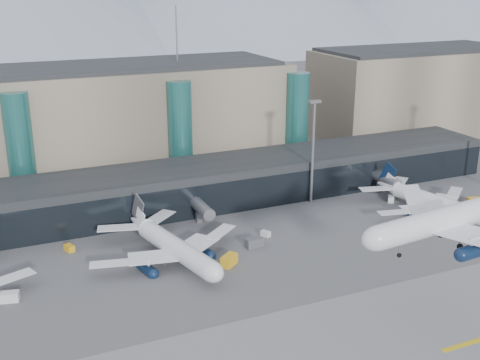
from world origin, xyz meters
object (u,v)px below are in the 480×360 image
(veh_d, at_px, (391,199))
(veh_h, at_px, (229,260))
(veh_a, at_px, (10,297))
(lightmast_mid, at_px, (313,146))
(jet_parked_mid, at_px, (167,238))
(veh_g, at_px, (266,234))
(veh_c, at_px, (254,243))
(hero_jet, at_px, (464,209))
(jet_parked_right, at_px, (424,195))
(veh_e, at_px, (474,201))
(veh_b, at_px, (69,248))

(veh_d, relative_size, veh_h, 0.70)
(veh_a, bearing_deg, lightmast_mid, 29.74)
(lightmast_mid, bearing_deg, veh_d, -23.39)
(jet_parked_mid, distance_m, veh_d, 60.86)
(lightmast_mid, xyz_separation_m, veh_d, (18.37, -7.95, -13.67))
(veh_g, bearing_deg, veh_c, -76.05)
(hero_jet, bearing_deg, lightmast_mid, 86.09)
(veh_c, bearing_deg, hero_jet, -71.51)
(jet_parked_right, xyz_separation_m, veh_d, (-3.50, 7.77, -3.20))
(lightmast_mid, distance_m, veh_e, 42.16)
(jet_parked_right, bearing_deg, veh_a, 80.13)
(hero_jet, bearing_deg, veh_e, 46.37)
(jet_parked_right, relative_size, veh_h, 8.69)
(veh_g, bearing_deg, hero_jet, -12.19)
(jet_parked_mid, distance_m, veh_e, 77.68)
(veh_a, bearing_deg, veh_g, 20.89)
(jet_parked_right, height_order, veh_b, jet_parked_right)
(jet_parked_mid, distance_m, veh_h, 13.18)
(veh_g, bearing_deg, veh_h, -79.69)
(hero_jet, bearing_deg, veh_c, 116.20)
(jet_parked_mid, height_order, veh_e, jet_parked_mid)
(jet_parked_mid, height_order, jet_parked_right, jet_parked_mid)
(veh_d, height_order, veh_e, veh_e)
(veh_d, bearing_deg, veh_g, 136.97)
(veh_g, bearing_deg, jet_parked_right, 61.05)
(jet_parked_mid, xyz_separation_m, veh_b, (-17.62, 10.85, -3.57))
(lightmast_mid, height_order, veh_a, lightmast_mid)
(lightmast_mid, distance_m, veh_c, 33.15)
(jet_parked_right, distance_m, veh_e, 14.31)
(jet_parked_mid, distance_m, veh_a, 30.87)
(lightmast_mid, bearing_deg, veh_e, -26.73)
(veh_g, bearing_deg, veh_a, -109.35)
(veh_g, bearing_deg, jet_parked_mid, -113.55)
(veh_a, distance_m, veh_b, 20.76)
(lightmast_mid, distance_m, jet_parked_right, 28.89)
(veh_a, relative_size, veh_b, 1.33)
(veh_a, distance_m, veh_e, 107.78)
(veh_b, xyz_separation_m, veh_e, (95.19, -13.20, 0.25))
(hero_jet, xyz_separation_m, veh_c, (-16.10, 39.53, -19.04))
(jet_parked_mid, distance_m, veh_b, 21.00)
(veh_e, bearing_deg, veh_b, -178.34)
(lightmast_mid, height_order, veh_d, lightmast_mid)
(lightmast_mid, bearing_deg, veh_b, -175.42)
(jet_parked_right, relative_size, veh_g, 15.73)
(veh_h, bearing_deg, veh_g, -0.87)
(lightmast_mid, xyz_separation_m, veh_a, (-72.06, -21.31, -13.55))
(veh_b, bearing_deg, hero_jet, -155.34)
(veh_a, relative_size, veh_h, 0.82)
(lightmast_mid, height_order, hero_jet, hero_jet)
(veh_b, distance_m, veh_g, 41.08)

